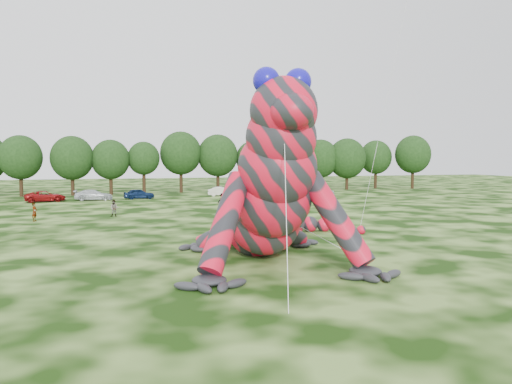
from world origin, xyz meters
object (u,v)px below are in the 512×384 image
object	(u,v)px
tree_15	(347,164)
spectator_3	(243,200)
tree_6	(21,166)
spectator_0	(35,212)
car_2	(45,196)
spectator_1	(114,208)
inflatable_gecko	(259,169)
tree_17	(413,162)
tree_13	(292,163)
car_7	(320,191)
tree_10	(181,162)
car_4	(139,194)
car_6	(260,192)
spectator_5	(239,213)
tree_7	(72,166)
tree_12	(253,166)
car_3	(94,195)
car_5	(222,191)
tree_16	(376,164)
spectator_2	(222,201)
tree_14	(320,165)
tree_9	(144,168)
tree_8	(111,167)

from	to	relation	value
tree_15	spectator_3	bearing A→B (deg)	-136.17
tree_6	spectator_0	size ratio (longest dim) A/B	5.31
car_2	spectator_1	distance (m)	22.36
inflatable_gecko	tree_17	xyz separation A→B (m)	(47.52, 54.34, -0.22)
tree_13	car_2	distance (m)	41.81
car_7	tree_10	bearing A→B (deg)	60.64
spectator_0	car_4	bearing A→B (deg)	-7.87
car_6	spectator_5	xyz separation A→B (m)	(-11.08, -30.11, 0.30)
inflatable_gecko	tree_15	size ratio (longest dim) A/B	2.23
tree_7	tree_10	world-z (taller)	tree_10
car_7	tree_12	bearing A→B (deg)	36.29
car_6	spectator_5	size ratio (longest dim) A/B	2.43
tree_13	car_2	size ratio (longest dim) A/B	1.90
car_3	spectator_3	size ratio (longest dim) A/B	3.10
spectator_0	car_5	bearing A→B (deg)	-25.93
car_4	spectator_0	distance (m)	25.74
tree_7	spectator_0	world-z (taller)	tree_7
car_5	tree_16	bearing A→B (deg)	-62.99
tree_15	spectator_0	size ratio (longest dim) A/B	5.39
tree_15	spectator_0	xyz separation A→B (m)	(-49.83, -33.97, -3.92)
tree_6	spectator_1	xyz separation A→B (m)	(13.51, -31.19, -3.88)
tree_12	spectator_2	size ratio (longest dim) A/B	4.84
car_4	tree_15	bearing A→B (deg)	-81.16
spectator_3	spectator_5	xyz separation A→B (m)	(-4.36, -14.90, 0.09)
tree_16	tree_17	size ratio (longest dim) A/B	0.91
inflatable_gecko	tree_13	world-z (taller)	inflatable_gecko
inflatable_gecko	tree_12	bearing A→B (deg)	77.25
tree_14	spectator_3	world-z (taller)	tree_14
tree_9	car_4	xyz separation A→B (m)	(-1.42, -10.28, -3.59)
tree_16	car_2	xyz separation A→B (m)	(-58.39, -13.36, -3.94)
tree_10	tree_13	bearing A→B (deg)	-4.21
tree_9	car_2	xyz separation A→B (m)	(-14.00, -11.33, -3.60)
tree_7	tree_10	bearing A→B (deg)	5.80
car_5	inflatable_gecko	bearing A→B (deg)	179.81
spectator_0	tree_12	bearing A→B (deg)	-25.30
car_3	car_4	distance (m)	6.33
tree_8	tree_10	world-z (taller)	tree_10
tree_13	car_3	distance (m)	35.69
tree_7	tree_13	xyz separation A→B (m)	(37.21, 0.32, 0.33)
tree_9	car_5	bearing A→B (deg)	-36.20
car_3	car_7	distance (m)	34.63
tree_12	tree_13	world-z (taller)	tree_13
tree_15	car_4	xyz separation A→B (m)	(-38.83, -10.71, -4.07)
tree_12	spectator_5	bearing A→B (deg)	-107.72
tree_13	spectator_0	xyz separation A→B (m)	(-38.49, -33.32, -4.17)
tree_14	car_5	distance (m)	23.48
tree_13	spectator_5	world-z (taller)	tree_13
tree_12	car_4	distance (m)	23.30
car_5	spectator_0	xyz separation A→B (m)	(-23.82, -25.20, 0.17)
tree_8	car_2	size ratio (longest dim) A/B	1.67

